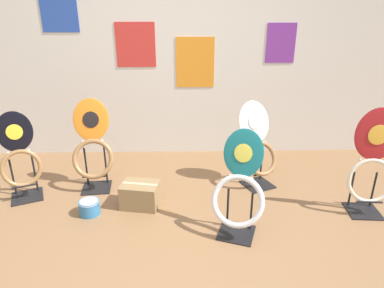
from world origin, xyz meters
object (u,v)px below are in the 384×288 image
(toilet_seat_display_orange_sun, at_px, (93,150))
(paint_can, at_px, (89,207))
(toilet_seat_display_white_plain, at_px, (258,147))
(storage_box, at_px, (140,195))
(toilet_seat_display_teal_sax, at_px, (239,193))
(toilet_seat_display_jazz_black, at_px, (20,160))
(toilet_seat_display_crimson_swirl, at_px, (372,166))

(toilet_seat_display_orange_sun, xyz_separation_m, paint_can, (0.05, -0.48, -0.34))
(toilet_seat_display_white_plain, bearing_deg, storage_box, -160.65)
(toilet_seat_display_white_plain, relative_size, storage_box, 2.29)
(toilet_seat_display_white_plain, distance_m, paint_can, 1.71)
(toilet_seat_display_orange_sun, relative_size, toilet_seat_display_teal_sax, 1.06)
(paint_can, distance_m, storage_box, 0.46)
(toilet_seat_display_orange_sun, relative_size, toilet_seat_display_white_plain, 1.06)
(storage_box, bearing_deg, toilet_seat_display_white_plain, 19.35)
(storage_box, bearing_deg, toilet_seat_display_jazz_black, 170.83)
(toilet_seat_display_white_plain, bearing_deg, paint_can, -161.59)
(toilet_seat_display_white_plain, xyz_separation_m, paint_can, (-1.59, -0.53, -0.35))
(toilet_seat_display_teal_sax, bearing_deg, toilet_seat_display_crimson_swirl, 13.17)
(toilet_seat_display_crimson_swirl, xyz_separation_m, toilet_seat_display_teal_sax, (-1.19, -0.28, -0.08))
(toilet_seat_display_jazz_black, height_order, storage_box, toilet_seat_display_jazz_black)
(toilet_seat_display_white_plain, bearing_deg, toilet_seat_display_orange_sun, -178.39)
(toilet_seat_display_crimson_swirl, bearing_deg, paint_can, 179.38)
(toilet_seat_display_white_plain, bearing_deg, toilet_seat_display_crimson_swirl, -32.58)
(toilet_seat_display_jazz_black, height_order, paint_can, toilet_seat_display_jazz_black)
(toilet_seat_display_white_plain, distance_m, toilet_seat_display_teal_sax, 0.89)
(toilet_seat_display_orange_sun, relative_size, storage_box, 2.42)
(toilet_seat_display_white_plain, height_order, toilet_seat_display_crimson_swirl, toilet_seat_display_crimson_swirl)
(toilet_seat_display_teal_sax, bearing_deg, paint_can, 166.58)
(toilet_seat_display_orange_sun, relative_size, paint_can, 4.89)
(paint_can, height_order, storage_box, storage_box)
(storage_box, bearing_deg, toilet_seat_display_teal_sax, -27.33)
(toilet_seat_display_teal_sax, relative_size, storage_box, 2.29)
(toilet_seat_display_crimson_swirl, distance_m, storage_box, 2.05)
(toilet_seat_display_teal_sax, xyz_separation_m, paint_can, (-1.27, 0.30, -0.30))
(toilet_seat_display_jazz_black, bearing_deg, toilet_seat_display_orange_sun, 15.44)
(toilet_seat_display_orange_sun, bearing_deg, storage_box, -36.04)
(toilet_seat_display_orange_sun, height_order, storage_box, toilet_seat_display_orange_sun)
(toilet_seat_display_white_plain, xyz_separation_m, storage_box, (-1.15, -0.40, -0.30))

